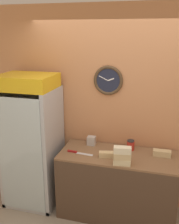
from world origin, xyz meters
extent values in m
cube|color=tan|center=(0.00, 1.24, 1.35)|extent=(5.20, 0.06, 2.70)
torus|color=#4C3823|center=(-0.21, 1.19, 1.75)|extent=(0.39, 0.04, 0.39)
cylinder|color=#1E2338|center=(-0.21, 1.19, 1.75)|extent=(0.32, 0.01, 0.32)
cube|color=white|center=(-0.18, 1.18, 1.76)|extent=(0.08, 0.01, 0.05)
cube|color=white|center=(-0.28, 1.18, 1.78)|extent=(0.13, 0.01, 0.07)
cube|color=#4C3828|center=(0.00, 0.87, 0.42)|extent=(1.49, 0.64, 0.84)
cube|color=brown|center=(0.00, 0.87, 0.85)|extent=(1.49, 0.64, 0.02)
cube|color=#B2B7BC|center=(-1.20, 1.17, 0.83)|extent=(0.71, 0.04, 1.66)
cube|color=#B2B7BC|center=(-1.53, 0.87, 0.83)|extent=(0.05, 0.64, 1.66)
cube|color=#B2B7BC|center=(-0.87, 0.87, 0.83)|extent=(0.05, 0.64, 1.66)
cube|color=#B2B7BC|center=(-1.20, 0.87, 0.03)|extent=(0.71, 0.64, 0.05)
cube|color=white|center=(-1.20, 1.14, 0.83)|extent=(0.61, 0.02, 1.56)
cube|color=silver|center=(-1.20, 0.54, 0.83)|extent=(0.61, 0.01, 1.56)
cube|color=gold|center=(-1.20, 0.83, 1.75)|extent=(0.71, 0.58, 0.18)
cube|color=silver|center=(-1.20, 0.85, 0.47)|extent=(0.59, 0.52, 0.01)
cube|color=silver|center=(-1.20, 0.85, 0.84)|extent=(0.59, 0.52, 0.01)
cube|color=silver|center=(-1.20, 0.85, 1.21)|extent=(0.59, 0.52, 0.01)
cylinder|color=#2D6B38|center=(-1.33, 0.63, 0.92)|extent=(0.06, 0.06, 0.16)
cylinder|color=#2D6B38|center=(-1.33, 0.63, 1.04)|extent=(0.02, 0.02, 0.07)
cylinder|color=#B2BCCC|center=(-1.25, 0.63, 1.28)|extent=(0.07, 0.07, 0.13)
cylinder|color=#B2BCCC|center=(-1.25, 0.63, 1.37)|extent=(0.03, 0.03, 0.06)
cylinder|color=#72337F|center=(-0.97, 0.63, 0.55)|extent=(0.07, 0.07, 0.16)
cylinder|color=#72337F|center=(-0.97, 0.63, 0.67)|extent=(0.03, 0.03, 0.07)
cylinder|color=navy|center=(-1.19, 0.63, 0.55)|extent=(0.07, 0.07, 0.14)
cylinder|color=navy|center=(-1.19, 0.63, 0.65)|extent=(0.03, 0.03, 0.06)
cylinder|color=#72337F|center=(-0.95, 0.63, 0.92)|extent=(0.08, 0.08, 0.15)
cylinder|color=#72337F|center=(-0.95, 0.63, 1.03)|extent=(0.03, 0.03, 0.07)
cylinder|color=gold|center=(-1.33, 0.63, 1.28)|extent=(0.06, 0.06, 0.13)
cylinder|color=gold|center=(-1.33, 0.63, 1.37)|extent=(0.02, 0.02, 0.06)
cylinder|color=navy|center=(-1.03, 0.62, 0.93)|extent=(0.06, 0.06, 0.18)
cylinder|color=navy|center=(-1.03, 0.62, 1.06)|extent=(0.02, 0.02, 0.08)
cube|color=beige|center=(0.08, 0.62, 0.90)|extent=(0.21, 0.11, 0.07)
cube|color=tan|center=(0.08, 0.62, 0.98)|extent=(0.22, 0.13, 0.07)
cube|color=beige|center=(0.08, 0.62, 1.05)|extent=(0.21, 0.12, 0.07)
cube|color=tan|center=(0.53, 0.98, 0.90)|extent=(0.22, 0.10, 0.07)
cube|color=tan|center=(-0.13, 0.76, 0.90)|extent=(0.19, 0.11, 0.07)
cube|color=silver|center=(-0.41, 0.76, 0.87)|extent=(0.22, 0.06, 0.00)
cube|color=maroon|center=(-0.58, 0.78, 0.88)|extent=(0.13, 0.04, 0.02)
cylinder|color=#B72D23|center=(0.13, 1.05, 0.93)|extent=(0.10, 0.10, 0.12)
cylinder|color=#262628|center=(0.13, 1.05, 0.99)|extent=(0.09, 0.09, 0.01)
cube|color=#B7B2AD|center=(-0.40, 1.07, 0.93)|extent=(0.11, 0.09, 0.12)
camera|label=1|loc=(0.45, -2.12, 2.36)|focal=42.00mm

